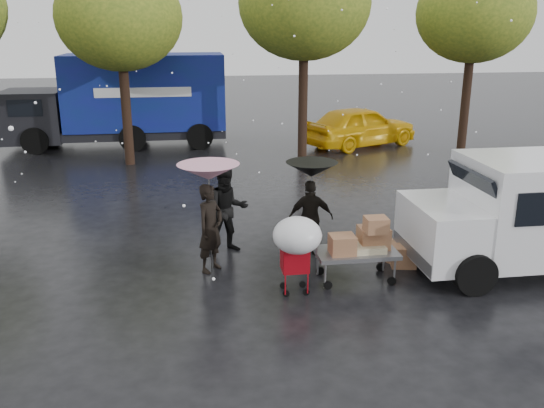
{
  "coord_description": "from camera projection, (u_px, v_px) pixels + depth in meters",
  "views": [
    {
      "loc": [
        -1.46,
        -9.73,
        4.58
      ],
      "look_at": [
        0.1,
        1.0,
        1.18
      ],
      "focal_mm": 38.0,
      "sensor_mm": 36.0,
      "label": 1
    }
  ],
  "objects": [
    {
      "name": "ground",
      "position": [
        274.0,
        280.0,
        10.76
      ],
      "size": [
        90.0,
        90.0,
        0.0
      ],
      "primitive_type": "plane",
      "color": "black",
      "rests_on": "ground"
    },
    {
      "name": "person_pink",
      "position": [
        210.0,
        228.0,
        10.95
      ],
      "size": [
        0.73,
        0.75,
        1.73
      ],
      "primitive_type": "imported",
      "rotation": [
        0.0,
        0.0,
        0.85
      ],
      "color": "black",
      "rests_on": "ground"
    },
    {
      "name": "person_middle",
      "position": [
        227.0,
        210.0,
        11.88
      ],
      "size": [
        1.0,
        0.84,
        1.82
      ],
      "primitive_type": "imported",
      "rotation": [
        0.0,
        0.0,
        0.19
      ],
      "color": "black",
      "rests_on": "ground"
    },
    {
      "name": "person_black",
      "position": [
        311.0,
        218.0,
        11.76
      ],
      "size": [
        0.95,
        0.44,
        1.58
      ],
      "primitive_type": "imported",
      "rotation": [
        0.0,
        0.0,
        3.08
      ],
      "color": "black",
      "rests_on": "ground"
    },
    {
      "name": "umbrella_pink",
      "position": [
        208.0,
        172.0,
        10.62
      ],
      "size": [
        1.17,
        1.17,
        2.12
      ],
      "color": "#4C4C4C",
      "rests_on": "ground"
    },
    {
      "name": "umbrella_black",
      "position": [
        312.0,
        170.0,
        11.46
      ],
      "size": [
        1.04,
        1.04,
        1.96
      ],
      "color": "#4C4C4C",
      "rests_on": "ground"
    },
    {
      "name": "vendor_cart",
      "position": [
        361.0,
        244.0,
        10.57
      ],
      "size": [
        1.52,
        0.8,
        1.27
      ],
      "color": "slate",
      "rests_on": "ground"
    },
    {
      "name": "shopping_cart",
      "position": [
        297.0,
        239.0,
        9.83
      ],
      "size": [
        0.84,
        0.84,
        1.46
      ],
      "color": "#A90914",
      "rests_on": "ground"
    },
    {
      "name": "white_van",
      "position": [
        544.0,
        211.0,
        11.03
      ],
      "size": [
        4.91,
        2.18,
        2.2
      ],
      "color": "white",
      "rests_on": "ground"
    },
    {
      "name": "blue_truck",
      "position": [
        124.0,
        101.0,
        22.22
      ],
      "size": [
        8.3,
        2.6,
        3.5
      ],
      "color": "navy",
      "rests_on": "ground"
    },
    {
      "name": "box_ground_near",
      "position": [
        403.0,
        256.0,
        11.33
      ],
      "size": [
        0.53,
        0.45,
        0.42
      ],
      "primitive_type": "cube",
      "rotation": [
        0.0,
        0.0,
        -0.18
      ],
      "color": "brown",
      "rests_on": "ground"
    },
    {
      "name": "box_ground_far",
      "position": [
        393.0,
        251.0,
        11.68
      ],
      "size": [
        0.57,
        0.52,
        0.36
      ],
      "primitive_type": "cube",
      "rotation": [
        0.0,
        0.0,
        0.43
      ],
      "color": "brown",
      "rests_on": "ground"
    },
    {
      "name": "yellow_taxi",
      "position": [
        360.0,
        126.0,
        22.38
      ],
      "size": [
        5.0,
        3.59,
        1.58
      ],
      "primitive_type": "imported",
      "rotation": [
        0.0,
        0.0,
        1.99
      ],
      "color": "yellow",
      "rests_on": "ground"
    },
    {
      "name": "tree_row",
      "position": [
        215.0,
        10.0,
        18.64
      ],
      "size": [
        21.6,
        4.4,
        7.12
      ],
      "color": "black",
      "rests_on": "ground"
    }
  ]
}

